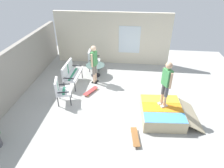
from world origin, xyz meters
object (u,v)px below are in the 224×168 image
Objects in this scene: patio_chair_by_wall at (60,89)px; skateboard_spare at (135,137)px; person_skater at (166,82)px; person_watching at (94,62)px; skate_ramp at (162,113)px; patio_chair_near_house at (92,59)px; skateboard_by_bench at (91,91)px; patio_bench at (70,72)px; patio_table at (95,68)px.

skateboard_spare is (-1.60, -2.87, -0.53)m from patio_chair_by_wall.
person_watching is at bearing 53.94° from person_skater.
patio_chair_near_house is (3.43, 3.15, 0.39)m from skate_ramp.
patio_chair_near_house is 1.38m from person_watching.
skateboard_by_bench is (-0.87, 0.03, -0.96)m from person_watching.
patio_chair_near_house is 0.58× the size of person_watching.
patio_chair_by_wall is at bearing 128.70° from skateboard_by_bench.
patio_bench is 0.71× the size of person_watching.
patio_bench and patio_chair_by_wall have the same top height.
person_skater is at bearing -95.61° from patio_chair_by_wall.
skateboard_spare is (-2.39, -1.89, 0.00)m from skateboard_by_bench.
patio_chair_near_house reaches higher than patio_table.
patio_chair_near_house is 0.62× the size of person_skater.
patio_bench is at bearing 1.23° from patio_chair_by_wall.
skateboard_by_bench is (-2.13, -0.34, -0.53)m from patio_chair_near_house.
patio_table is at bearing -21.74° from patio_chair_by_wall.
patio_bench is 1.23× the size of patio_chair_near_house.
patio_bench reaches higher than skateboard_spare.
patio_chair_by_wall reaches higher than skateboard_by_bench.
skateboard_spare is at bearing -153.79° from patio_chair_near_house.
person_watching is at bearing -31.38° from patio_chair_by_wall.
skateboard_spare is (-3.26, -1.86, -0.96)m from person_watching.
patio_bench is 1.39m from patio_chair_by_wall.
patio_bench is at bearing 156.17° from patio_chair_near_house.
skateboard_by_bench is (1.29, 2.82, -0.14)m from skate_ramp.
skateboard_by_bench is 3.05m from skateboard_spare.
patio_bench and patio_chair_near_house have the same top height.
person_skater is at bearing -114.74° from patio_bench.
patio_chair_by_wall is at bearing 167.52° from patio_chair_near_house.
patio_chair_by_wall reaches higher than skate_ramp.
person_watching is at bearing -1.77° from skateboard_by_bench.
person_watching is (-0.64, -0.09, 0.64)m from patio_table.
patio_chair_near_house is at bearing 43.70° from person_skater.
patio_bench is 1.40× the size of patio_table.
person_watching is 1.08× the size of person_skater.
skateboard_spare is (-1.10, 0.93, -0.14)m from skate_ramp.
person_skater is at bearing -126.06° from person_watching.
skateboard_by_bench and skateboard_spare have the same top height.
person_watching is at bearing 29.77° from skateboard_spare.
skate_ramp is at bearing -116.33° from patio_bench.
patio_chair_by_wall is 1.24× the size of skateboard_spare.
skateboard_spare is at bearing -119.17° from patio_chair_by_wall.
skateboard_by_bench is at bearing 67.58° from person_skater.
patio_table is 0.91m from person_watching.
skate_ramp is at bearing -40.25° from skateboard_spare.
patio_bench is at bearing 65.26° from person_skater.
person_skater reaches higher than skate_ramp.
skate_ramp is 2.05× the size of patio_chair_near_house.
patio_chair_near_house is 1.27× the size of skateboard_by_bench.
skateboard_spare is (-1.23, 0.92, -1.32)m from person_skater.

